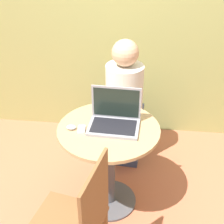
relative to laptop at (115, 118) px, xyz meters
name	(u,v)px	position (x,y,z in m)	size (l,w,h in m)	color
ground_plane	(109,201)	(-0.04, -0.03, -0.78)	(12.00, 12.00, 0.00)	#B26042
back_wall	(123,6)	(-0.04, 1.06, 0.52)	(7.00, 0.05, 2.60)	#939956
round_table	(109,153)	(-0.04, -0.03, -0.28)	(0.72, 0.72, 0.72)	#4C4C51
laptop	(115,118)	(0.00, 0.00, 0.00)	(0.36, 0.26, 0.27)	gray
cell_phone	(82,129)	(-0.22, -0.09, -0.05)	(0.06, 0.09, 0.02)	silver
computer_mouse	(71,127)	(-0.29, -0.08, -0.04)	(0.07, 0.05, 0.03)	#B2B2B7
person_seated	(125,111)	(0.03, 0.56, -0.28)	(0.33, 0.50, 1.18)	#3D4766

